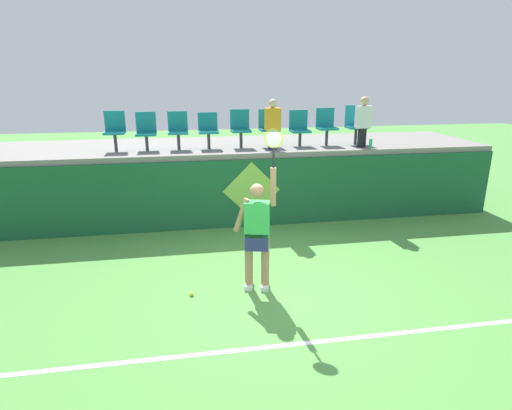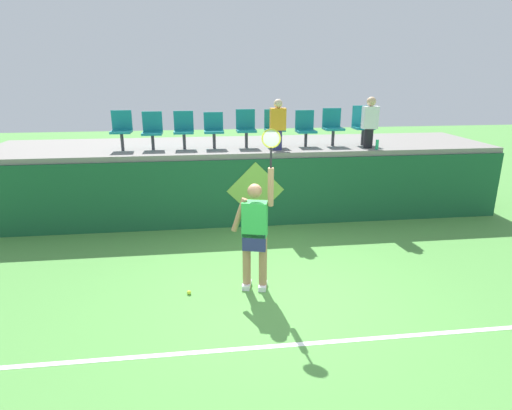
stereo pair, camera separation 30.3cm
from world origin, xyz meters
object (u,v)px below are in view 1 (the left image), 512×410
Objects in this scene: stadium_chair_5 at (269,126)px; stadium_chair_8 at (355,123)px; stadium_chair_0 at (115,129)px; stadium_chair_3 at (208,129)px; water_bottle at (371,144)px; stadium_chair_7 at (326,125)px; stadium_chair_4 at (240,127)px; spectator_0 at (363,121)px; stadium_chair_1 at (146,130)px; stadium_chair_6 at (299,127)px; tennis_ball at (192,294)px; stadium_chair_2 at (178,129)px; spectator_1 at (273,124)px; tennis_player at (257,231)px.

stadium_chair_8 is at bearing 0.16° from stadium_chair_5.
stadium_chair_0 is 1.08× the size of stadium_chair_3.
stadium_chair_7 is (-0.84, 0.68, 0.37)m from water_bottle.
stadium_chair_3 is 2.79m from stadium_chair_7.
stadium_chair_4 is 0.94× the size of stadium_chair_8.
stadium_chair_0 is 3.43m from stadium_chair_5.
spectator_0 reaches higher than stadium_chair_0.
stadium_chair_1 is 3.50m from stadium_chair_6.
stadium_chair_2 is (-0.11, 3.79, 2.07)m from tennis_ball.
stadium_chair_2 reaches higher than stadium_chair_1.
water_bottle is at bearing -6.13° from spectator_1.
tennis_player is 2.97× the size of stadium_chair_7.
tennis_player reaches higher than stadium_chair_5.
water_bottle is at bearing -80.34° from stadium_chair_8.
water_bottle is 1.68m from stadium_chair_6.
stadium_chair_4 is at bearing 0.04° from stadium_chair_0.
stadium_chair_2 is 0.73× the size of spectator_0.
tennis_ball is at bearing -143.53° from water_bottle.
stadium_chair_3 is 1.40m from stadium_chair_5.
spectator_0 is at bearing -31.46° from stadium_chair_7.
spectator_0 is at bearing 47.11° from tennis_player.
spectator_1 is (-2.23, 0.24, 0.47)m from water_bottle.
stadium_chair_0 is 1.04× the size of stadium_chair_1.
water_bottle is 0.26× the size of stadium_chair_4.
stadium_chair_5 is at bearing 62.56° from tennis_ball.
spectator_0 is (0.73, -0.44, 0.13)m from stadium_chair_7.
spectator_1 is at bearing -17.48° from stadium_chair_3.
stadium_chair_0 is at bearing 124.21° from tennis_player.
stadium_chair_0 is at bearing 179.99° from stadium_chair_5.
stadium_chair_3 is 0.70× the size of spectator_0.
stadium_chair_5 is (3.43, -0.00, -0.01)m from stadium_chair_0.
stadium_chair_7 is at bearing 148.54° from spectator_0.
stadium_chair_1 is 1.04× the size of stadium_chair_3.
tennis_ball is 0.08× the size of stadium_chair_3.
water_bottle is at bearing -13.33° from stadium_chair_4.
stadium_chair_3 is at bearing -0.24° from stadium_chair_1.
stadium_chair_4 is 0.75× the size of spectator_0.
stadium_chair_7 is (2.05, -0.00, 0.01)m from stadium_chair_4.
tennis_player reaches higher than tennis_ball.
stadium_chair_0 is 5.55m from stadium_chair_8.
stadium_chair_7 is (4.16, -0.00, 0.03)m from stadium_chair_1.
stadium_chair_1 is at bearing 172.19° from water_bottle.
stadium_chair_7 is (1.39, 0.00, 0.00)m from stadium_chair_5.
stadium_chair_0 is 5.56m from spectator_0.
stadium_chair_2 is 4.19m from stadium_chair_8.
spectator_0 is (5.55, -0.44, 0.12)m from stadium_chair_0.
stadium_chair_6 is at bearing 0.05° from stadium_chair_2.
stadium_chair_4 is 0.80m from spectator_1.
spectator_1 is at bearing -7.37° from stadium_chair_0.
stadium_chair_7 is (4.82, 0.00, -0.01)m from stadium_chair_0.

